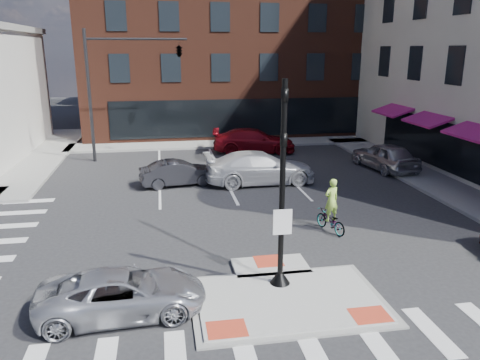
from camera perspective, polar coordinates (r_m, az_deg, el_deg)
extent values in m
plane|color=#28282B|center=(14.05, 5.28, -13.56)|extent=(120.00, 120.00, 0.00)
cube|color=gray|center=(13.62, 5.84, -14.45)|extent=(5.40, 3.60, 0.06)
cube|color=#A8A8A3|center=(13.61, 5.84, -14.34)|extent=(5.00, 3.20, 0.12)
cube|color=#A8A8A3|center=(15.40, 3.75, -10.51)|extent=(2.40, 1.40, 0.12)
cube|color=red|center=(12.24, -1.62, -17.69)|extent=(1.00, 0.80, 0.01)
cube|color=red|center=(13.22, 15.56, -15.56)|extent=(1.00, 0.80, 0.01)
cube|color=red|center=(15.63, 3.50, -9.82)|extent=(0.90, 0.90, 0.01)
cube|color=gray|center=(33.43, -22.79, 2.81)|extent=(3.00, 20.00, 0.15)
cube|color=gray|center=(26.84, 22.41, -0.11)|extent=(3.00, 24.00, 0.15)
cube|color=gray|center=(35.06, 0.87, 4.60)|extent=(26.00, 3.00, 0.15)
cube|color=#4D2318|center=(44.27, -1.54, 16.59)|extent=(24.00, 18.00, 15.00)
cube|color=black|center=(35.74, 0.59, 7.62)|extent=(20.00, 0.12, 2.80)
cube|color=black|center=(27.13, 24.92, 3.31)|extent=(0.12, 16.00, 2.60)
cube|color=#BF197B|center=(26.52, 24.00, 6.14)|extent=(1.46, 3.00, 0.58)
cube|color=#BF197B|center=(31.64, 18.08, 8.07)|extent=(1.46, 3.00, 0.58)
cube|color=slate|center=(63.85, -10.59, 13.84)|extent=(10.00, 12.00, 10.00)
cube|color=brown|center=(66.96, 0.97, 15.03)|extent=(12.00, 12.00, 12.00)
cone|color=black|center=(14.23, 4.90, -11.58)|extent=(0.60, 0.60, 0.45)
cylinder|color=black|center=(13.17, 5.19, -0.47)|extent=(0.16, 0.16, 5.80)
cube|color=white|center=(13.41, 5.20, -5.13)|extent=(0.55, 0.04, 0.75)
imported|color=black|center=(12.74, 5.43, 8.63)|extent=(0.18, 0.22, 1.10)
imported|color=black|center=(12.95, 5.29, 3.36)|extent=(0.18, 0.22, 1.10)
cylinder|color=black|center=(30.25, -17.86, 9.59)|extent=(0.20, 0.20, 8.00)
cylinder|color=black|center=(29.84, -12.49, 16.44)|extent=(6.00, 0.14, 0.14)
imported|color=black|center=(29.84, -7.45, 15.51)|extent=(0.48, 2.24, 0.90)
imported|color=silver|center=(13.12, -14.14, -13.23)|extent=(4.53, 2.31, 1.23)
imported|color=silver|center=(24.49, 2.43, 1.50)|extent=(5.85, 2.52, 1.68)
imported|color=#29292F|center=(24.37, -7.48, 0.86)|extent=(4.13, 1.99, 1.30)
imported|color=#B0B1B8|center=(28.56, 17.22, 2.81)|extent=(2.63, 4.99, 1.62)
imported|color=maroon|center=(31.88, 1.71, 4.80)|extent=(5.82, 3.03, 1.61)
imported|color=#3F3F44|center=(18.46, 10.95, -4.91)|extent=(1.08, 1.77, 0.88)
imported|color=#A7DC4D|center=(18.18, 11.09, -2.40)|extent=(0.71, 0.58, 1.68)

